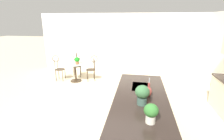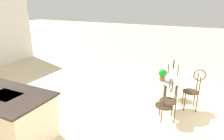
{
  "view_description": "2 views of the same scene",
  "coord_description": "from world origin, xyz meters",
  "px_view_note": "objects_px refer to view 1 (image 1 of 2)",
  "views": [
    {
      "loc": [
        3.37,
        0.78,
        2.4
      ],
      "look_at": [
        -0.98,
        0.05,
        1.06
      ],
      "focal_mm": 26.5,
      "sensor_mm": 36.0,
      "label": 1
    },
    {
      "loc": [
        -3.53,
        3.01,
        2.55
      ],
      "look_at": [
        -1.7,
        -0.66,
        1.16
      ],
      "focal_mm": 32.57,
      "sensor_mm": 36.0,
      "label": 2
    }
  ],
  "objects_px": {
    "chair_by_island": "(58,67)",
    "potted_plant_on_table": "(77,60)",
    "potted_plant_counter_near": "(142,94)",
    "chair_toward_desk": "(92,67)",
    "bistro_table": "(75,71)",
    "vase_on_counter": "(149,91)",
    "potted_plant_counter_far": "(151,112)",
    "chair_near_window": "(77,63)"
  },
  "relations": [
    {
      "from": "chair_toward_desk",
      "to": "vase_on_counter",
      "type": "height_order",
      "value": "vase_on_counter"
    },
    {
      "from": "bistro_table",
      "to": "chair_toward_desk",
      "type": "relative_size",
      "value": 0.77
    },
    {
      "from": "bistro_table",
      "to": "potted_plant_counter_far",
      "type": "xyz_separation_m",
      "value": [
        3.8,
        2.72,
        0.65
      ]
    },
    {
      "from": "chair_near_window",
      "to": "potted_plant_counter_far",
      "type": "xyz_separation_m",
      "value": [
        4.44,
        2.89,
        0.52
      ]
    },
    {
      "from": "bistro_table",
      "to": "potted_plant_on_table",
      "type": "relative_size",
      "value": 2.86
    },
    {
      "from": "chair_by_island",
      "to": "chair_near_window",
      "type": "bearing_deg",
      "value": 138.0
    },
    {
      "from": "vase_on_counter",
      "to": "potted_plant_counter_far",
      "type": "bearing_deg",
      "value": -0.38
    },
    {
      "from": "potted_plant_counter_near",
      "to": "potted_plant_counter_far",
      "type": "relative_size",
      "value": 1.2
    },
    {
      "from": "potted_plant_counter_near",
      "to": "vase_on_counter",
      "type": "height_order",
      "value": "potted_plant_counter_near"
    },
    {
      "from": "potted_plant_on_table",
      "to": "bistro_table",
      "type": "bearing_deg",
      "value": -119.55
    },
    {
      "from": "vase_on_counter",
      "to": "chair_by_island",
      "type": "bearing_deg",
      "value": -130.23
    },
    {
      "from": "chair_near_window",
      "to": "potted_plant_on_table",
      "type": "height_order",
      "value": "chair_near_window"
    },
    {
      "from": "vase_on_counter",
      "to": "potted_plant_on_table",
      "type": "bearing_deg",
      "value": -137.41
    },
    {
      "from": "bistro_table",
      "to": "chair_near_window",
      "type": "distance_m",
      "value": 0.68
    },
    {
      "from": "potted_plant_counter_near",
      "to": "vase_on_counter",
      "type": "xyz_separation_m",
      "value": [
        -0.35,
        0.13,
        -0.1
      ]
    },
    {
      "from": "bistro_table",
      "to": "potted_plant_on_table",
      "type": "distance_m",
      "value": 0.47
    },
    {
      "from": "bistro_table",
      "to": "potted_plant_on_table",
      "type": "bearing_deg",
      "value": 60.45
    },
    {
      "from": "potted_plant_on_table",
      "to": "potted_plant_counter_near",
      "type": "height_order",
      "value": "potted_plant_counter_near"
    },
    {
      "from": "bistro_table",
      "to": "chair_by_island",
      "type": "xyz_separation_m",
      "value": [
        -0.02,
        -0.73,
        0.13
      ]
    },
    {
      "from": "chair_toward_desk",
      "to": "vase_on_counter",
      "type": "relative_size",
      "value": 3.62
    },
    {
      "from": "chair_toward_desk",
      "to": "potted_plant_on_table",
      "type": "bearing_deg",
      "value": -61.45
    },
    {
      "from": "potted_plant_on_table",
      "to": "vase_on_counter",
      "type": "xyz_separation_m",
      "value": [
        2.83,
        2.6,
        0.13
      ]
    },
    {
      "from": "chair_by_island",
      "to": "potted_plant_counter_far",
      "type": "distance_m",
      "value": 5.18
    },
    {
      "from": "chair_by_island",
      "to": "potted_plant_on_table",
      "type": "xyz_separation_m",
      "value": [
        0.09,
        0.85,
        0.33
      ]
    },
    {
      "from": "potted_plant_counter_near",
      "to": "chair_toward_desk",
      "type": "bearing_deg",
      "value": -150.46
    },
    {
      "from": "chair_near_window",
      "to": "potted_plant_on_table",
      "type": "distance_m",
      "value": 0.84
    },
    {
      "from": "chair_toward_desk",
      "to": "potted_plant_counter_far",
      "type": "height_order",
      "value": "potted_plant_counter_far"
    },
    {
      "from": "chair_toward_desk",
      "to": "vase_on_counter",
      "type": "distance_m",
      "value": 3.78
    },
    {
      "from": "potted_plant_counter_far",
      "to": "vase_on_counter",
      "type": "bearing_deg",
      "value": 179.62
    },
    {
      "from": "chair_near_window",
      "to": "bistro_table",
      "type": "bearing_deg",
      "value": 15.18
    },
    {
      "from": "potted_plant_on_table",
      "to": "chair_near_window",
      "type": "bearing_deg",
      "value": -157.38
    },
    {
      "from": "potted_plant_counter_far",
      "to": "chair_near_window",
      "type": "bearing_deg",
      "value": -146.92
    },
    {
      "from": "chair_by_island",
      "to": "potted_plant_on_table",
      "type": "distance_m",
      "value": 0.92
    },
    {
      "from": "chair_toward_desk",
      "to": "potted_plant_on_table",
      "type": "height_order",
      "value": "chair_toward_desk"
    },
    {
      "from": "chair_toward_desk",
      "to": "potted_plant_counter_far",
      "type": "relative_size",
      "value": 3.4
    },
    {
      "from": "bistro_table",
      "to": "potted_plant_counter_far",
      "type": "relative_size",
      "value": 2.61
    },
    {
      "from": "potted_plant_counter_near",
      "to": "chair_by_island",
      "type": "bearing_deg",
      "value": -134.56
    },
    {
      "from": "potted_plant_counter_far",
      "to": "vase_on_counter",
      "type": "height_order",
      "value": "potted_plant_counter_far"
    },
    {
      "from": "chair_toward_desk",
      "to": "potted_plant_on_table",
      "type": "relative_size",
      "value": 3.72
    },
    {
      "from": "chair_by_island",
      "to": "chair_toward_desk",
      "type": "distance_m",
      "value": 1.38
    },
    {
      "from": "bistro_table",
      "to": "potted_plant_on_table",
      "type": "xyz_separation_m",
      "value": [
        0.07,
        0.12,
        0.45
      ]
    },
    {
      "from": "chair_by_island",
      "to": "vase_on_counter",
      "type": "xyz_separation_m",
      "value": [
        2.92,
        3.46,
        0.46
      ]
    }
  ]
}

